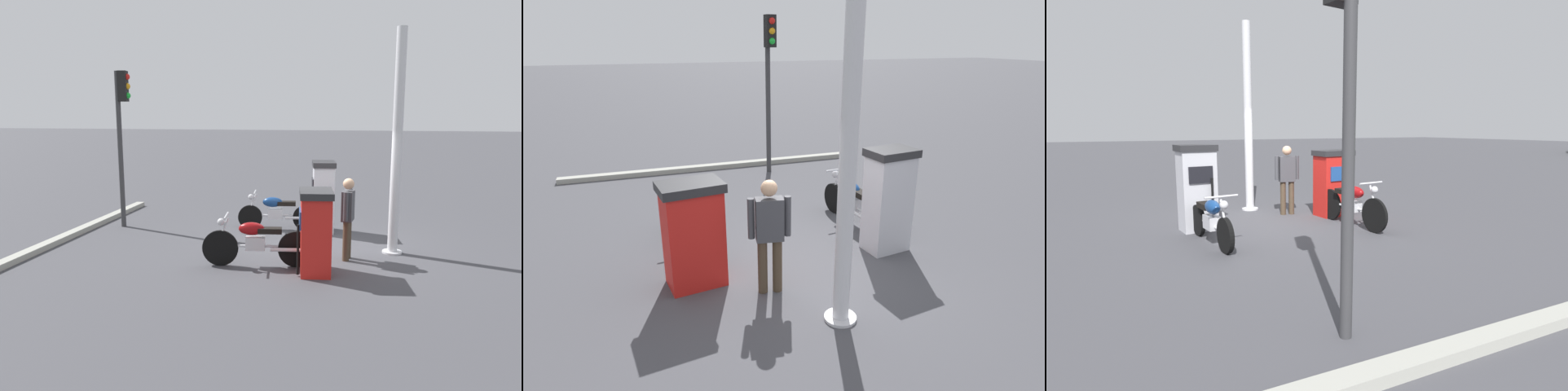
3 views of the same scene
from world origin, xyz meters
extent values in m
plane|color=#424247|center=(0.00, 0.00, 0.00)|extent=(120.00, 120.00, 0.00)
cube|color=silver|center=(0.01, -1.55, 0.78)|extent=(0.55, 0.71, 1.57)
cube|color=black|center=(0.27, -1.52, 1.13)|extent=(0.08, 0.47, 0.32)
cube|color=#262628|center=(0.01, -1.55, 1.63)|extent=(0.60, 0.78, 0.12)
cylinder|color=black|center=(0.28, -1.32, 0.55)|extent=(0.05, 0.05, 1.02)
cube|color=red|center=(0.01, 1.55, 0.69)|extent=(0.60, 0.81, 1.38)
cube|color=#1E478C|center=(0.29, 1.58, 1.00)|extent=(0.09, 0.53, 0.32)
cube|color=#262628|center=(0.01, 1.55, 1.44)|extent=(0.66, 0.89, 0.12)
cylinder|color=black|center=(0.30, 1.81, 0.48)|extent=(0.05, 0.05, 0.90)
cylinder|color=black|center=(1.78, -1.51, 0.29)|extent=(0.59, 0.14, 0.59)
cylinder|color=black|center=(0.45, -1.64, 0.29)|extent=(0.59, 0.14, 0.59)
cube|color=silver|center=(1.16, -1.57, 0.39)|extent=(0.38, 0.24, 0.24)
cylinder|color=silver|center=(1.11, -1.57, 0.34)|extent=(1.00, 0.15, 0.05)
ellipsoid|color=navy|center=(1.23, -1.56, 0.67)|extent=(0.50, 0.27, 0.24)
cube|color=black|center=(0.89, -1.60, 0.64)|extent=(0.46, 0.24, 0.10)
cylinder|color=silver|center=(1.74, -1.51, 0.59)|extent=(0.26, 0.07, 0.57)
cylinder|color=silver|center=(1.66, -1.52, 0.91)|extent=(0.09, 0.56, 0.04)
sphere|color=silver|center=(1.76, -1.51, 0.79)|extent=(0.15, 0.15, 0.14)
cylinder|color=silver|center=(0.63, -1.50, 0.31)|extent=(0.55, 0.13, 0.07)
cylinder|color=black|center=(1.79, 1.43, 0.34)|extent=(0.68, 0.13, 0.68)
cylinder|color=black|center=(0.38, 1.27, 0.34)|extent=(0.68, 0.13, 0.68)
cube|color=silver|center=(1.13, 1.36, 0.44)|extent=(0.38, 0.24, 0.24)
cylinder|color=silver|center=(1.08, 1.35, 0.39)|extent=(1.06, 0.17, 0.05)
ellipsoid|color=maroon|center=(1.20, 1.36, 0.72)|extent=(0.50, 0.27, 0.24)
cube|color=black|center=(0.86, 1.33, 0.69)|extent=(0.46, 0.25, 0.10)
cylinder|color=silver|center=(1.75, 1.42, 0.64)|extent=(0.26, 0.07, 0.57)
cylinder|color=silver|center=(1.67, 1.41, 0.96)|extent=(0.10, 0.56, 0.04)
sphere|color=silver|center=(1.77, 1.42, 0.84)|extent=(0.15, 0.15, 0.14)
cylinder|color=silver|center=(0.56, 1.41, 0.36)|extent=(0.55, 0.13, 0.07)
cylinder|color=#473828|center=(-0.53, 0.74, 0.39)|extent=(0.15, 0.15, 0.78)
cylinder|color=#473828|center=(-0.57, 0.54, 0.39)|extent=(0.15, 0.15, 0.78)
cube|color=#3F3F44|center=(-0.55, 0.64, 1.07)|extent=(0.26, 0.39, 0.58)
cylinder|color=#3F3F44|center=(-0.51, 0.88, 1.10)|extent=(0.10, 0.10, 0.55)
cylinder|color=#3F3F44|center=(-0.60, 0.41, 1.10)|extent=(0.10, 0.10, 0.55)
sphere|color=tan|center=(-0.55, 0.64, 1.49)|extent=(0.25, 0.25, 0.21)
cylinder|color=#38383A|center=(4.95, -1.23, 1.90)|extent=(0.14, 0.14, 3.80)
cylinder|color=silver|center=(-1.47, 0.04, 2.22)|extent=(0.20, 0.20, 4.45)
cylinder|color=silver|center=(-1.47, 0.04, 0.02)|extent=(0.40, 0.40, 0.04)
cube|color=#9E9E93|center=(5.69, 0.00, 0.06)|extent=(0.40, 7.70, 0.12)
camera|label=1|loc=(-0.45, 10.11, 2.90)|focal=34.09mm
camera|label=2|loc=(-5.56, 2.35, 3.28)|focal=30.44mm
camera|label=3|loc=(8.09, -3.26, 2.01)|focal=28.33mm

